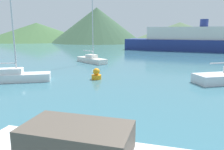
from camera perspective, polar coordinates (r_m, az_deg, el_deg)
sailboat_inner at (r=29.69m, az=-5.36°, el=4.28°), size 5.00×4.40×11.13m
sailboat_middle at (r=20.10m, az=-24.87°, el=-0.20°), size 6.42×3.78×9.81m
ferry_distant at (r=51.30m, az=22.61°, el=8.32°), size 33.81×12.84×6.71m
buoy_marker at (r=19.25m, az=-4.09°, el=0.09°), size 0.86×0.86×0.99m
hill_west at (r=105.11m, az=-19.02°, el=10.60°), size 46.66×46.66×7.98m
hill_central at (r=87.29m, az=-3.96°, el=12.89°), size 35.49×35.49×13.26m
hill_east at (r=98.25m, az=17.24°, el=10.70°), size 43.88×43.88×7.98m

